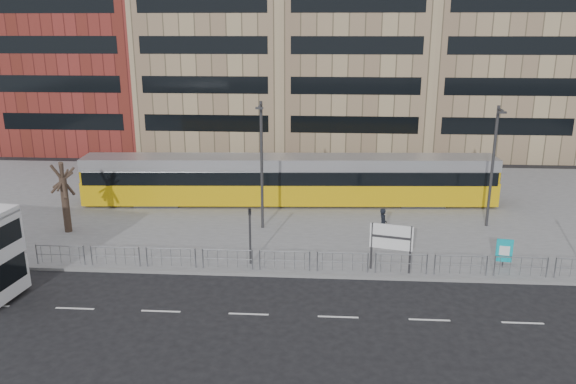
# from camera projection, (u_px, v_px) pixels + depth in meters

# --- Properties ---
(ground) EXTENTS (120.00, 120.00, 0.00)m
(ground) POSITION_uv_depth(u_px,v_px,m) (298.00, 277.00, 28.82)
(ground) COLOR black
(ground) RESTS_ON ground
(plaza) EXTENTS (64.00, 24.00, 0.15)m
(plaza) POSITION_uv_depth(u_px,v_px,m) (306.00, 205.00, 40.28)
(plaza) COLOR slate
(plaza) RESTS_ON ground
(kerb) EXTENTS (64.00, 0.25, 0.17)m
(kerb) POSITION_uv_depth(u_px,v_px,m) (298.00, 276.00, 28.84)
(kerb) COLOR gray
(kerb) RESTS_ON ground
(building_row) EXTENTS (70.40, 18.40, 31.20)m
(building_row) POSITION_uv_depth(u_px,v_px,m) (329.00, 22.00, 57.90)
(building_row) COLOR maroon
(building_row) RESTS_ON ground
(pedestrian_barrier) EXTENTS (32.07, 0.07, 1.10)m
(pedestrian_barrier) POSITION_uv_depth(u_px,v_px,m) (337.00, 257.00, 28.89)
(pedestrian_barrier) COLOR gray
(pedestrian_barrier) RESTS_ON plaza
(road_markings) EXTENTS (62.00, 0.12, 0.01)m
(road_markings) POSITION_uv_depth(u_px,v_px,m) (316.00, 316.00, 24.92)
(road_markings) COLOR white
(road_markings) RESTS_ON ground
(tram) EXTENTS (29.30, 4.51, 3.44)m
(tram) POSITION_uv_depth(u_px,v_px,m) (290.00, 180.00, 40.06)
(tram) COLOR gold
(tram) RESTS_ON plaza
(station_sign) EXTENTS (2.17, 0.61, 2.54)m
(station_sign) POSITION_uv_depth(u_px,v_px,m) (391.00, 239.00, 28.74)
(station_sign) COLOR #2D2D30
(station_sign) RESTS_ON plaza
(ad_panel) EXTENTS (0.84, 0.18, 1.57)m
(ad_panel) POSITION_uv_depth(u_px,v_px,m) (504.00, 251.00, 29.42)
(ad_panel) COLOR #2D2D30
(ad_panel) RESTS_ON plaza
(pedestrian) EXTENTS (0.55, 0.76, 1.93)m
(pedestrian) POSITION_uv_depth(u_px,v_px,m) (383.00, 224.00, 33.33)
(pedestrian) COLOR black
(pedestrian) RESTS_ON plaza
(traffic_light_west) EXTENTS (0.21, 0.23, 3.10)m
(traffic_light_west) POSITION_uv_depth(u_px,v_px,m) (250.00, 229.00, 29.60)
(traffic_light_west) COLOR #2D2D30
(traffic_light_west) RESTS_ON plaza
(lamp_post_west) EXTENTS (0.45, 1.04, 7.98)m
(lamp_post_west) POSITION_uv_depth(u_px,v_px,m) (262.00, 161.00, 34.28)
(lamp_post_west) COLOR #2D2D30
(lamp_post_west) RESTS_ON plaza
(lamp_post_east) EXTENTS (0.45, 1.04, 7.68)m
(lamp_post_east) POSITION_uv_depth(u_px,v_px,m) (493.00, 162.00, 34.64)
(lamp_post_east) COLOR #2D2D30
(lamp_post_east) RESTS_ON plaza
(bare_tree) EXTENTS (3.87, 3.87, 6.41)m
(bare_tree) POSITION_uv_depth(u_px,v_px,m) (60.00, 159.00, 33.58)
(bare_tree) COLOR #30211A
(bare_tree) RESTS_ON plaza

